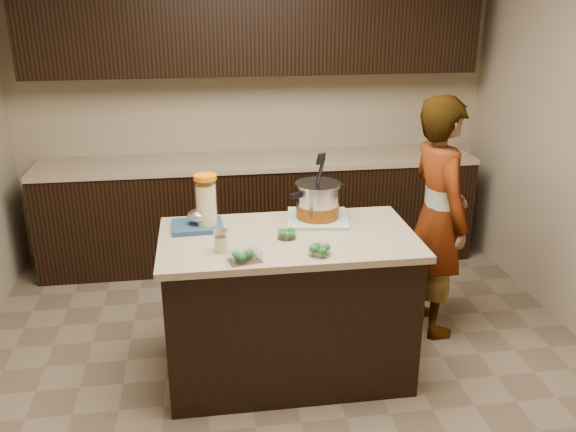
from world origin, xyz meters
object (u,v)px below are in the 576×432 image
Objects in this scene: person at (438,217)px; island at (288,305)px; lemonade_pitcher at (206,204)px; stock_pot at (318,203)px.

island is at bearing 104.68° from person.
lemonade_pitcher is 0.20× the size of person.
stock_pot is 1.21× the size of lemonade_pitcher.
stock_pot is at bearing 3.66° from lemonade_pitcher.
island is 1.18m from person.
person is at bearing -12.25° from stock_pot.
island is 0.90× the size of person.
person is at bearing 20.39° from island.
stock_pot reaches higher than island.
stock_pot is at bearing 95.55° from person.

